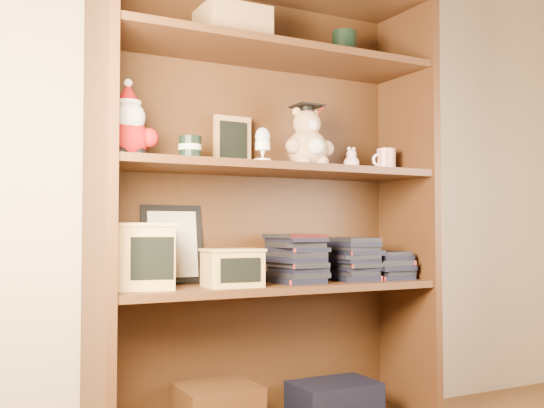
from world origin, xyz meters
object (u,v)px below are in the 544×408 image
(grad_teddy_bear, at_px, (308,143))
(treats_box, at_px, (144,255))
(teacher_mug, at_px, (386,160))
(bookcase, at_px, (265,216))

(grad_teddy_bear, xyz_separation_m, treats_box, (-0.59, 0.01, -0.38))
(teacher_mug, bearing_deg, bookcase, 174.09)
(bookcase, relative_size, treats_box, 7.24)
(treats_box, bearing_deg, bookcase, 6.61)
(teacher_mug, distance_m, treats_box, 0.99)
(bookcase, bearing_deg, teacher_mug, -5.91)
(grad_teddy_bear, height_order, treats_box, grad_teddy_bear)
(grad_teddy_bear, distance_m, teacher_mug, 0.35)
(treats_box, bearing_deg, teacher_mug, 0.05)
(grad_teddy_bear, relative_size, teacher_mug, 2.31)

